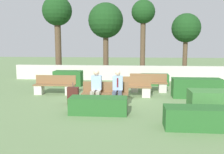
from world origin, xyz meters
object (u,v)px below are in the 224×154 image
bench_right_side (132,89)px  person_seated_woman (96,86)px  bench_left_side (148,85)px  person_seated_man (118,87)px  tree_center_left (106,22)px  tree_leftmost (57,14)px  tree_rightmost (186,29)px  bench_back (55,87)px  suitcase (73,95)px  bench_front (105,96)px  tree_center_right (143,16)px

bench_right_side → person_seated_woman: person_seated_woman is taller
bench_left_side → person_seated_man: person_seated_man is taller
bench_right_side → tree_center_left: bearing=103.4°
person_seated_man → tree_center_left: tree_center_left is taller
tree_leftmost → tree_rightmost: (8.65, -0.20, -1.07)m
bench_back → suitcase: 2.16m
bench_back → person_seated_man: (3.05, -1.89, 0.41)m
suitcase → bench_back: bearing=126.9°
bench_front → tree_center_left: (-0.85, 7.84, 3.47)m
bench_right_side → bench_back: bearing=174.0°
bench_front → tree_leftmost: 9.69m
tree_center_left → bench_right_side: bearing=-73.5°
bench_front → person_seated_man: person_seated_man is taller
suitcase → tree_leftmost: bearing=110.7°
tree_rightmost → bench_left_side: bearing=-118.8°
person_seated_man → tree_center_right: tree_center_right is taller
tree_leftmost → tree_center_left: bearing=1.3°
bench_right_side → tree_leftmost: (-5.19, 6.19, 4.00)m
bench_left_side → tree_center_right: bearing=92.2°
person_seated_man → tree_rightmost: (3.98, 7.70, 2.52)m
bench_front → tree_leftmost: (-4.19, 7.76, 4.00)m
bench_left_side → tree_rightmost: 6.25m
bench_front → bench_left_side: bearing=56.3°
tree_center_left → bench_back: bearing=-105.7°
bench_front → bench_back: bearing=145.6°
bench_front → bench_back: 3.10m
bench_left_side → tree_rightmost: bearing=61.4°
bench_left_side → person_seated_man: size_ratio=1.35×
bench_left_side → bench_right_side: 1.40m
tree_center_left → tree_center_right: size_ratio=1.00×
bench_front → bench_right_side: same height
suitcase → tree_center_left: size_ratio=0.17×
bench_right_side → suitcase: (-2.27, -1.54, 0.00)m
tree_rightmost → bench_right_side: bearing=-120.0°
bench_left_side → tree_center_left: (-2.66, 5.12, 3.47)m
person_seated_man → suitcase: size_ratio=1.55×
suitcase → tree_center_right: tree_center_right is taller
tree_center_right → bench_left_side: bearing=-87.9°
suitcase → tree_center_left: (0.42, 7.81, 3.47)m
person_seated_woman → suitcase: size_ratio=1.57×
bench_left_side → suitcase: bearing=-138.7°
person_seated_man → tree_center_left: (-1.34, 7.98, 3.06)m
tree_center_left → tree_leftmost: bearing=-178.7°
bench_right_side → tree_rightmost: 7.51m
bench_left_side → tree_center_left: 6.73m
person_seated_woman → tree_center_left: size_ratio=0.27×
bench_front → tree_rightmost: bearing=59.4°
bench_back → person_seated_woman: size_ratio=1.41×
bench_left_side → bench_back: 4.47m
bench_front → suitcase: bearing=178.9°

